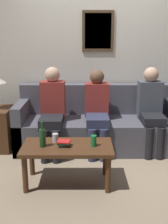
{
  "coord_description": "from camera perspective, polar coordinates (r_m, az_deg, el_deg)",
  "views": [
    {
      "loc": [
        -0.21,
        -3.51,
        1.66
      ],
      "look_at": [
        -0.2,
        -0.08,
        0.7
      ],
      "focal_mm": 45.0,
      "sensor_mm": 36.0,
      "label": 1
    }
  ],
  "objects": [
    {
      "name": "couch_main",
      "position": [
        4.24,
        2.66,
        -2.85
      ],
      "size": [
        2.38,
        0.84,
        0.91
      ],
      "color": "#4C4C56",
      "rests_on": "ground_plane"
    },
    {
      "name": "wine_bottle",
      "position": [
        3.11,
        -8.62,
        -5.11
      ],
      "size": [
        0.07,
        0.07,
        0.28
      ],
      "color": "#19421E",
      "rests_on": "coffee_table"
    },
    {
      "name": "coffee_table",
      "position": [
        3.17,
        -3.59,
        -8.02
      ],
      "size": [
        1.01,
        0.52,
        0.46
      ],
      "color": "#4C2D19",
      "rests_on": "ground_plane"
    },
    {
      "name": "ground_plane",
      "position": [
        3.89,
        2.97,
        -9.7
      ],
      "size": [
        16.0,
        16.0,
        0.0
      ],
      "primitive_type": "plane",
      "color": "gray"
    },
    {
      "name": "person_middle",
      "position": [
        3.98,
        2.45,
        0.72
      ],
      "size": [
        0.34,
        0.65,
        1.17
      ],
      "color": "#2D334C",
      "rests_on": "ground_plane"
    },
    {
      "name": "book_stack",
      "position": [
        3.12,
        -4.31,
        -6.36
      ],
      "size": [
        0.16,
        0.14,
        0.06
      ],
      "color": "black",
      "rests_on": "coffee_table"
    },
    {
      "name": "person_left",
      "position": [
        3.95,
        -6.67,
        0.83
      ],
      "size": [
        0.34,
        0.65,
        1.22
      ],
      "color": "black",
      "rests_on": "ground_plane"
    },
    {
      "name": "wall_back",
      "position": [
        4.48,
        2.54,
        11.01
      ],
      "size": [
        9.0,
        0.08,
        2.6
      ],
      "color": "silver",
      "rests_on": "ground_plane"
    },
    {
      "name": "person_right",
      "position": [
        4.12,
        13.29,
        1.11
      ],
      "size": [
        0.34,
        0.61,
        1.2
      ],
      "color": "black",
      "rests_on": "ground_plane"
    },
    {
      "name": "soda_can",
      "position": [
        3.11,
        1.76,
        -5.86
      ],
      "size": [
        0.07,
        0.07,
        0.12
      ],
      "color": "#197A38",
      "rests_on": "coffee_table"
    },
    {
      "name": "drinking_glass",
      "position": [
        3.23,
        -6.04,
        -5.26
      ],
      "size": [
        0.07,
        0.07,
        0.1
      ],
      "color": "silver",
      "rests_on": "coffee_table"
    }
  ]
}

